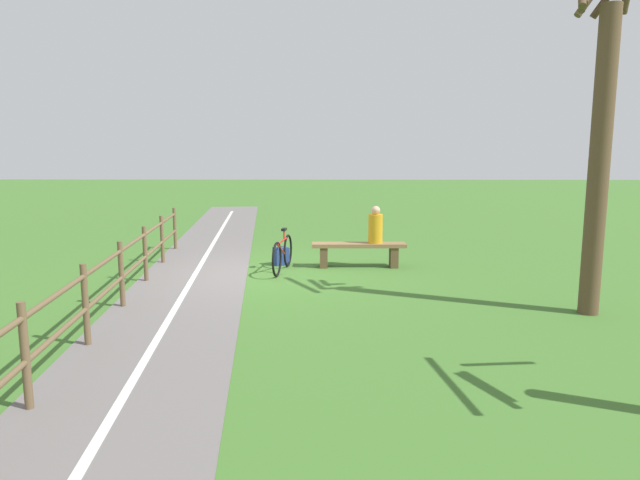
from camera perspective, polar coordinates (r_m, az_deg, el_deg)
name	(u,v)px	position (r m, az deg, el deg)	size (l,w,h in m)	color
ground_plane	(265,274)	(11.18, -5.69, -3.47)	(80.00, 80.00, 0.00)	#3D6B28
paved_path	(157,339)	(7.58, -16.40, -9.78)	(2.05, 36.00, 0.02)	#66605E
path_centre_line	(157,339)	(7.58, -16.40, -9.71)	(0.10, 32.00, 0.00)	silver
bench	(359,250)	(11.74, 4.01, -1.06)	(1.99, 0.42, 0.52)	brown
person_seated	(375,227)	(11.70, 5.73, 1.35)	(0.30, 0.30, 0.79)	orange
bicycle	(283,254)	(11.31, -3.87, -1.42)	(0.29, 1.68, 0.87)	black
backpack	(281,256)	(12.00, -4.04, -1.68)	(0.38, 0.36, 0.38)	navy
fence_roadside	(85,297)	(7.50, -23.02, -5.46)	(1.71, 14.18, 1.05)	brown
tree_mid_field	(599,142)	(9.06, 26.81, 8.97)	(1.03, 0.90, 5.45)	brown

